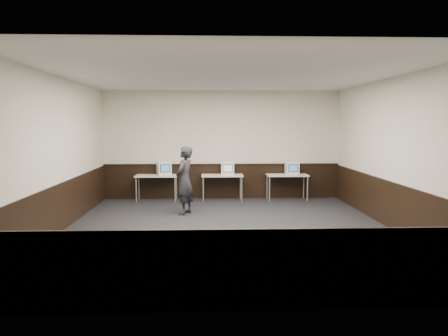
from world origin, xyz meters
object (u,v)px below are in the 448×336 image
object	(u,v)px
emac_left	(164,168)
emac_right	(292,168)
desk_left	(157,177)
desk_right	(287,177)
emac_center	(228,168)
person	(185,180)
desk_center	(222,177)

from	to	relation	value
emac_left	emac_right	distance (m)	3.73
desk_left	emac_right	bearing A→B (deg)	-0.00
emac_right	desk_left	bearing A→B (deg)	-179.90
desk_right	desk_left	bearing A→B (deg)	180.00
desk_left	desk_right	world-z (taller)	same
desk_right	emac_right	xyz separation A→B (m)	(0.14, -0.00, 0.26)
desk_right	emac_center	world-z (taller)	emac_center
emac_left	desk_left	bearing A→B (deg)	175.42
desk_left	emac_left	size ratio (longest dim) A/B	2.46
desk_left	emac_left	bearing A→B (deg)	11.21
desk_left	person	distance (m)	2.12
emac_right	desk_right	bearing A→B (deg)	179.99
desk_center	desk_right	xyz separation A→B (m)	(1.90, 0.00, 0.00)
desk_right	emac_left	distance (m)	3.60
desk_center	emac_right	world-z (taller)	emac_right
emac_left	emac_center	xyz separation A→B (m)	(1.85, -0.02, -0.00)
desk_center	emac_center	xyz separation A→B (m)	(0.16, 0.02, 0.26)
desk_right	person	xyz separation A→B (m)	(-2.89, -1.90, 0.16)
desk_left	desk_right	bearing A→B (deg)	0.00
emac_center	person	world-z (taller)	person
desk_left	desk_right	xyz separation A→B (m)	(3.80, 0.00, 0.00)
desk_right	person	bearing A→B (deg)	-146.61
desk_left	emac_center	distance (m)	2.08
desk_left	emac_center	bearing A→B (deg)	0.56
desk_center	person	bearing A→B (deg)	-117.46
emac_left	person	xyz separation A→B (m)	(0.70, -1.95, -0.10)
emac_left	emac_center	world-z (taller)	emac_left
desk_center	person	world-z (taller)	person
desk_right	desk_center	bearing A→B (deg)	180.00
emac_center	person	distance (m)	2.25
desk_center	emac_right	bearing A→B (deg)	-0.01
desk_center	emac_left	size ratio (longest dim) A/B	2.46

